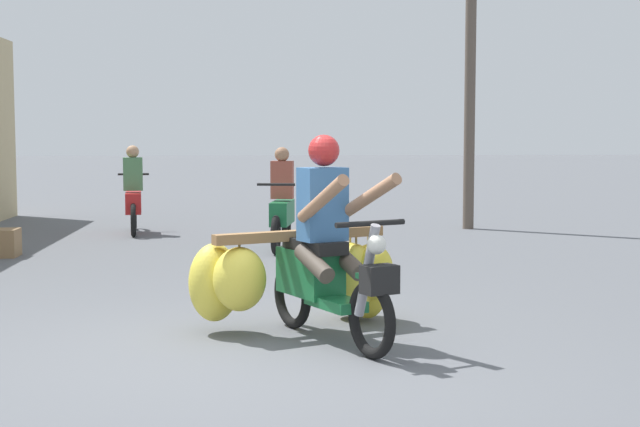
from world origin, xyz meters
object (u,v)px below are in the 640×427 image
Objects in this scene: motorbike_distant_ahead_left at (133,198)px; motorbike_distant_ahead_right at (282,208)px; motorbike_main_loaded at (315,271)px; utility_pole at (471,40)px.

motorbike_distant_ahead_left is 1.00× the size of motorbike_distant_ahead_right.
motorbike_main_loaded reaches higher than motorbike_distant_ahead_left.
motorbike_distant_ahead_left is (-2.40, 7.45, 0.08)m from motorbike_main_loaded.
motorbike_distant_ahead_right is at bearing -141.65° from utility_pole.
utility_pole reaches higher than motorbike_distant_ahead_left.
motorbike_main_loaded is 1.26× the size of motorbike_distant_ahead_right.
motorbike_distant_ahead_right is 0.26× the size of utility_pole.
motorbike_main_loaded reaches higher than motorbike_distant_ahead_right.
motorbike_distant_ahead_left is 0.26× the size of utility_pole.
utility_pole is (3.18, 2.51, 2.54)m from motorbike_distant_ahead_right.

